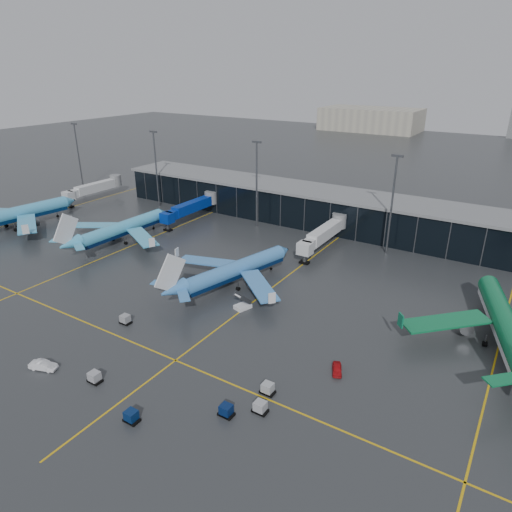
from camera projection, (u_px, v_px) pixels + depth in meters
The scene contains 13 objects.
ground at pixel (188, 307), 92.41m from camera, with size 600.00×600.00×0.00m, color #282B2D.
terminal_pier at pixel (319, 207), 138.61m from camera, with size 142.00×17.00×10.70m.
jet_bridges at pixel (190, 207), 141.38m from camera, with size 94.00×27.50×7.20m.
flood_masts at pixel (319, 191), 123.55m from camera, with size 203.00×0.50×25.50m.
taxi_lines at pixel (257, 299), 95.75m from camera, with size 220.00×120.00×0.02m.
airliner_klm_west at pixel (14, 206), 135.06m from camera, with size 38.08×43.37×13.33m, color #41A3D7, non-canonical shape.
airliner_arkefly at pixel (122, 220), 125.14m from camera, with size 33.74×38.42×11.81m, color #44AEE0, non-canonical shape.
airliner_klm_near at pixel (236, 260), 99.93m from camera, with size 33.03×37.61×11.56m, color #3F84D0, non-canonical shape.
airliner_aer_lingus at pixel (507, 310), 78.31m from camera, with size 36.68×41.77×12.84m, color #0C6B3C, non-canonical shape.
baggage_carts at pixel (181, 383), 69.26m from camera, with size 36.51×19.25×1.70m.
mobile_airstair at pixel (243, 305), 91.71m from camera, with size 3.08×3.72×3.45m.
service_van_red at pixel (337, 369), 72.63m from camera, with size 1.48×3.69×1.26m, color #B80E13.
service_van_white at pixel (43, 365), 73.35m from camera, with size 1.58×4.53×1.49m, color silver.
Camera 1 is at (55.06, -61.19, 45.44)m, focal length 32.00 mm.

